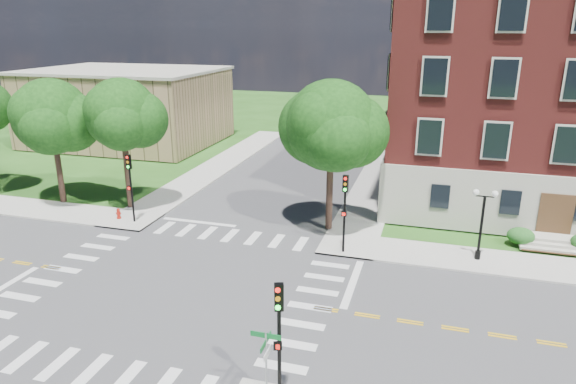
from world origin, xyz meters
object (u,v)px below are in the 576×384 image
(traffic_signal_se, at_px, (279,329))
(traffic_signal_nw, at_px, (130,179))
(fire_hydrant, at_px, (119,214))
(street_sign_pole, at_px, (266,356))
(traffic_signal_ne, at_px, (345,204))
(twin_lamp_west, at_px, (482,220))

(traffic_signal_se, height_order, traffic_signal_nw, same)
(traffic_signal_se, distance_m, fire_hydrant, 22.08)
(traffic_signal_nw, height_order, street_sign_pole, traffic_signal_nw)
(street_sign_pole, relative_size, fire_hydrant, 4.13)
(traffic_signal_ne, bearing_deg, street_sign_pole, -90.70)
(traffic_signal_ne, bearing_deg, traffic_signal_se, -89.29)
(street_sign_pole, bearing_deg, traffic_signal_nw, 134.97)
(traffic_signal_nw, relative_size, fire_hydrant, 6.40)
(traffic_signal_nw, bearing_deg, street_sign_pole, -45.03)
(traffic_signal_nw, height_order, twin_lamp_west, traffic_signal_nw)
(traffic_signal_nw, height_order, fire_hydrant, traffic_signal_nw)
(traffic_signal_se, distance_m, twin_lamp_west, 16.56)
(twin_lamp_west, relative_size, fire_hydrant, 5.64)
(traffic_signal_ne, relative_size, fire_hydrant, 6.40)
(traffic_signal_se, height_order, traffic_signal_ne, same)
(traffic_signal_nw, relative_size, street_sign_pole, 1.55)
(traffic_signal_ne, height_order, fire_hydrant, traffic_signal_ne)
(twin_lamp_west, bearing_deg, street_sign_pole, -117.56)
(traffic_signal_se, bearing_deg, traffic_signal_nw, 136.42)
(street_sign_pole, distance_m, fire_hydrant, 22.02)
(traffic_signal_nw, relative_size, twin_lamp_west, 1.13)
(twin_lamp_west, distance_m, street_sign_pole, 17.07)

